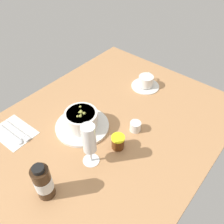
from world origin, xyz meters
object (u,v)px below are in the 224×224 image
object	(u,v)px
creamer_jug	(135,126)
wine_glass	(89,141)
sauce_bottle_brown	(43,182)
porridge_bowl	(82,121)
cutlery_setting	(14,132)
jam_jar	(118,142)
coffee_cup	(146,82)

from	to	relation	value
creamer_jug	wine_glass	size ratio (longest dim) A/B	0.30
wine_glass	sauce_bottle_brown	bearing A→B (deg)	-6.61
porridge_bowl	wine_glass	bearing A→B (deg)	55.95
creamer_jug	cutlery_setting	bearing A→B (deg)	-47.84
jam_jar	wine_glass	bearing A→B (deg)	-17.48
cutlery_setting	creamer_jug	xyz separation A→B (cm)	(-33.32, 36.80, 1.90)
coffee_cup	sauce_bottle_brown	world-z (taller)	sauce_bottle_brown
porridge_bowl	coffee_cup	xyz separation A→B (cm)	(-40.42, 4.34, -1.27)
porridge_bowl	creamer_jug	size ratio (longest dim) A/B	4.11
porridge_bowl	jam_jar	size ratio (longest dim) A/B	3.84
cutlery_setting	wine_glass	size ratio (longest dim) A/B	0.98
cutlery_setting	sauce_bottle_brown	size ratio (longest dim) A/B	1.20
coffee_cup	creamer_jug	world-z (taller)	coffee_cup
creamer_jug	sauce_bottle_brown	size ratio (longest dim) A/B	0.36
jam_jar	porridge_bowl	bearing A→B (deg)	-85.36
porridge_bowl	jam_jar	bearing A→B (deg)	94.64
porridge_bowl	coffee_cup	world-z (taller)	porridge_bowl
creamer_jug	coffee_cup	bearing A→B (deg)	-153.92
porridge_bowl	sauce_bottle_brown	xyz separation A→B (cm)	(28.32, 12.30, 3.09)
porridge_bowl	sauce_bottle_brown	bearing A→B (deg)	23.47
creamer_jug	jam_jar	world-z (taller)	jam_jar
wine_glass	sauce_bottle_brown	size ratio (longest dim) A/B	1.22
coffee_cup	sauce_bottle_brown	xyz separation A→B (cm)	(68.74, 7.96, 4.35)
coffee_cup	wine_glass	xyz separation A→B (cm)	(50.18, 10.11, 8.88)
cutlery_setting	jam_jar	distance (cm)	43.04
jam_jar	cutlery_setting	bearing A→B (deg)	-59.57
porridge_bowl	wine_glass	xyz separation A→B (cm)	(9.76, 14.45, 7.61)
porridge_bowl	creamer_jug	world-z (taller)	porridge_bowl
coffee_cup	creamer_jug	distance (cm)	30.50
wine_glass	jam_jar	world-z (taller)	wine_glass
cutlery_setting	jam_jar	size ratio (longest dim) A/B	3.08
creamer_jug	jam_jar	size ratio (longest dim) A/B	0.93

